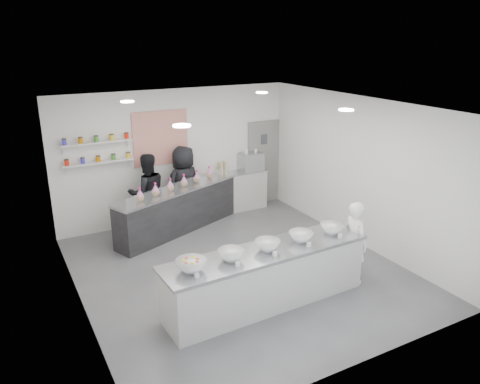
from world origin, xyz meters
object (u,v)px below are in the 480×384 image
object	(u,v)px
woman_prep	(355,242)
staff_right	(184,185)
espresso_machine	(251,162)
back_bar	(178,210)
espresso_ledge	(241,191)
staff_left	(148,193)
prep_counter	(267,277)

from	to	relation	value
woman_prep	staff_right	distance (m)	4.16
espresso_machine	back_bar	bearing A→B (deg)	-165.87
back_bar	woman_prep	distance (m)	3.98
espresso_ledge	woman_prep	world-z (taller)	woman_prep
woman_prep	staff_right	bearing A→B (deg)	26.18
staff_left	back_bar	bearing A→B (deg)	149.92
espresso_machine	staff_left	bearing A→B (deg)	-176.15
prep_counter	espresso_ledge	distance (m)	4.30
woman_prep	espresso_machine	bearing A→B (deg)	0.41
espresso_machine	staff_right	xyz separation A→B (m)	(-1.82, -0.18, -0.27)
espresso_ledge	staff_left	bearing A→B (deg)	-175.70
prep_counter	espresso_ledge	size ratio (longest dim) A/B	2.68
espresso_machine	staff_left	world-z (taller)	staff_left
woman_prep	staff_left	distance (m)	4.56
woman_prep	staff_left	size ratio (longest dim) A/B	0.84
back_bar	espresso_ledge	size ratio (longest dim) A/B	2.42
espresso_ledge	woman_prep	distance (m)	4.03
woman_prep	staff_right	world-z (taller)	staff_right
espresso_ledge	woman_prep	xyz separation A→B (m)	(0.05, -4.03, 0.25)
espresso_ledge	staff_left	distance (m)	2.43
staff_right	back_bar	bearing A→B (deg)	32.98
prep_counter	staff_right	distance (m)	3.80
back_bar	woman_prep	xyz separation A→B (m)	(1.89, -3.49, 0.24)
prep_counter	espresso_ledge	world-z (taller)	espresso_ledge
back_bar	staff_left	bearing A→B (deg)	125.46
staff_left	staff_right	distance (m)	0.85
espresso_machine	woman_prep	bearing A→B (deg)	-93.39
staff_right	staff_left	bearing A→B (deg)	-16.65
back_bar	espresso_machine	distance (m)	2.29
espresso_machine	staff_left	xyz separation A→B (m)	(-2.68, -0.18, -0.31)
prep_counter	woman_prep	bearing A→B (deg)	-4.33
prep_counter	staff_right	bearing A→B (deg)	85.82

